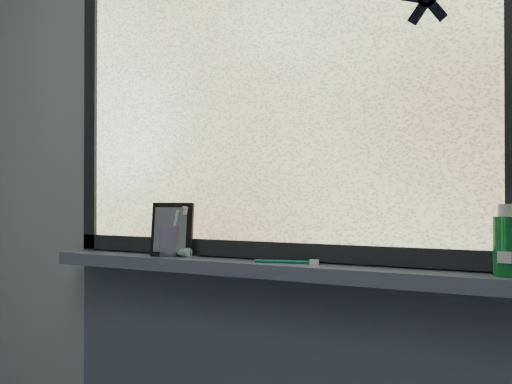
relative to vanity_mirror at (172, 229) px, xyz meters
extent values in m
cube|color=#9EA3A8|center=(0.39, 0.07, 0.15)|extent=(3.00, 0.01, 2.50)
cube|color=#4F536A|center=(0.39, 0.00, -0.10)|extent=(1.62, 0.14, 0.04)
cube|color=silver|center=(0.39, 0.05, 0.43)|extent=(1.50, 0.01, 1.00)
cube|color=black|center=(0.39, 0.05, -0.05)|extent=(1.60, 0.03, 0.05)
cube|color=black|center=(-0.39, 0.05, 0.43)|extent=(0.05, 0.03, 1.10)
cube|color=black|center=(0.99, 0.05, 0.43)|extent=(0.03, 0.03, 1.00)
cube|color=black|center=(0.00, 0.00, 0.00)|extent=(0.15, 0.10, 0.17)
cylinder|color=#B5A7DC|center=(-0.01, 0.00, -0.04)|extent=(0.09, 0.09, 0.10)
cylinder|color=green|center=(0.97, 0.00, 0.00)|extent=(0.07, 0.07, 0.14)
camera|label=1|loc=(1.09, -1.46, 0.10)|focal=40.00mm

